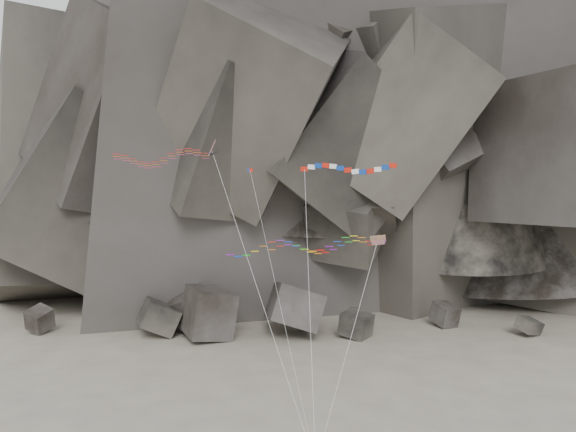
# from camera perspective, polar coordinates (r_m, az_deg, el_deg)

# --- Properties ---
(ground) EXTENTS (260.00, 260.00, 0.00)m
(ground) POSITION_cam_1_polar(r_m,az_deg,el_deg) (54.50, 0.05, -20.96)
(ground) COLOR #A29983
(ground) RESTS_ON ground
(headland) EXTENTS (110.00, 70.00, 84.00)m
(headland) POSITION_cam_1_polar(r_m,az_deg,el_deg) (121.31, 2.04, 12.51)
(headland) COLOR #504A42
(headland) RESTS_ON ground
(boulder_field) EXTENTS (77.26, 16.07, 8.89)m
(boulder_field) POSITION_cam_1_polar(r_m,az_deg,el_deg) (84.48, -4.06, -10.35)
(boulder_field) COLOR #47423F
(boulder_field) RESTS_ON ground
(delta_kite) EXTENTS (19.86, 13.03, 25.33)m
(delta_kite) POSITION_cam_1_polar(r_m,az_deg,el_deg) (54.69, -13.12, 5.85)
(delta_kite) COLOR red
(delta_kite) RESTS_ON ground
(banner_kite) EXTENTS (8.99, 13.55, 23.02)m
(banner_kite) POSITION_cam_1_polar(r_m,az_deg,el_deg) (53.03, 6.06, 4.68)
(banner_kite) COLOR red
(banner_kite) RESTS_ON ground
(parafoil_kite) EXTENTS (15.17, 11.82, 16.30)m
(parafoil_kite) POSITION_cam_1_polar(r_m,az_deg,el_deg) (51.81, 1.07, -3.06)
(parafoil_kite) COLOR #F4B00D
(parafoil_kite) RESTS_ON ground
(pennant_kite) EXTENTS (6.47, 10.70, 22.42)m
(pennant_kite) POSITION_cam_1_polar(r_m,az_deg,el_deg) (49.00, -2.36, -2.26)
(pennant_kite) COLOR red
(pennant_kite) RESTS_ON ground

